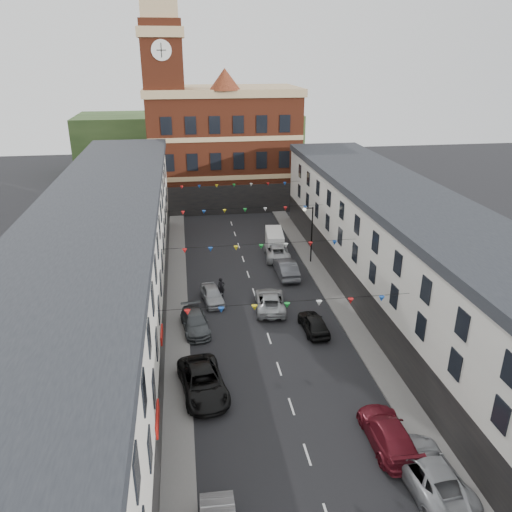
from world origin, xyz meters
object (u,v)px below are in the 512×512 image
car_left_c (203,382)px  car_left_e (212,295)px  moving_car (270,301)px  car_right_b (429,472)px  white_van (274,240)px  car_right_e (286,268)px  car_right_f (277,251)px  street_lamp (310,227)px  car_right_d (314,323)px  car_left_d (195,322)px  car_right_c (388,433)px  pedestrian (221,288)px

car_left_c → car_left_e: size_ratio=1.40×
car_left_c → moving_car: (6.19, 10.55, -0.07)m
car_right_b → white_van: (-1.70, 33.21, 0.23)m
car_right_b → car_left_c: bearing=-43.5°
car_left_e → car_right_e: size_ratio=0.82×
car_right_f → white_van: 2.46m
car_right_b → moving_car: 20.06m
street_lamp → car_right_d: size_ratio=1.43×
car_left_d → car_left_e: bearing=63.3°
moving_car → car_left_d: bearing=28.3°
car_right_d → car_right_c: bearing=91.7°
car_left_c → moving_car: bearing=51.6°
car_left_c → car_right_c: size_ratio=1.08×
car_right_c → car_right_d: bearing=-85.1°
car_left_c → car_right_c: 11.56m
street_lamp → car_right_b: size_ratio=1.05×
car_right_c → car_right_f: size_ratio=0.99×
car_right_e → white_van: (0.20, 7.32, 0.20)m
street_lamp → car_right_f: size_ratio=1.11×
car_right_e → car_right_f: 4.88m
car_left_c → moving_car: size_ratio=1.09×
car_right_e → car_left_d: bearing=44.1°
car_left_d → car_right_d: bearing=-16.6°
car_right_c → car_right_d: 12.48m
moving_car → pedestrian: pedestrian is taller
car_left_d → car_left_e: (1.65, 4.53, 0.01)m
car_right_b → moving_car: size_ratio=1.08×
car_left_e → car_right_c: size_ratio=0.77×
car_left_d → pedestrian: bearing=58.5°
moving_car → pedestrian: size_ratio=2.89×
car_right_e → car_right_c: bearing=92.0°
car_right_d → car_right_f: (0.00, 15.42, 0.04)m
street_lamp → white_van: (-2.75, 4.41, -2.88)m
moving_car → white_van: (2.89, 13.69, 0.29)m
car_right_d → white_van: 17.86m
car_left_c → car_right_b: (10.78, -8.98, -0.01)m
car_right_b → moving_car: car_right_b is taller
car_left_d → moving_car: size_ratio=0.90×
pedestrian → car_left_d: bearing=-129.8°
street_lamp → car_right_c: bearing=-94.4°
car_right_e → white_van: size_ratio=1.09×
car_left_d → car_right_e: 12.76m
car_right_b → car_right_c: bearing=-75.8°
car_right_c → car_right_b: bearing=108.4°
car_left_c → car_left_d: size_ratio=1.21×
car_right_f → white_van: (0.20, 2.44, 0.27)m
car_left_e → car_right_e: 8.67m
moving_car → car_left_e: bearing=-15.8°
car_right_b → pedestrian: bearing=-72.9°
car_left_d → car_right_d: size_ratio=1.13×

